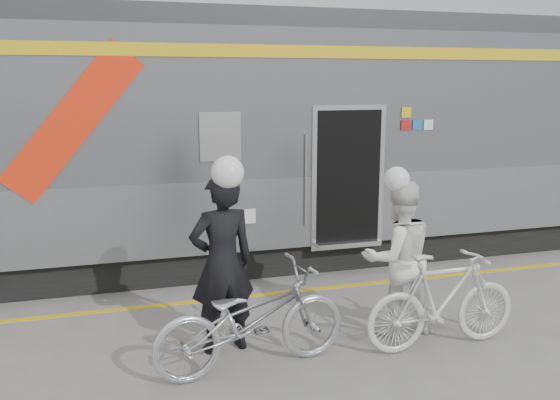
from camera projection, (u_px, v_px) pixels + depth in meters
name	position (u px, v px, depth m)	size (l,w,h in m)	color
ground	(386.00, 351.00, 6.78)	(90.00, 90.00, 0.00)	slate
train	(192.00, 141.00, 9.88)	(24.00, 3.17, 4.10)	black
safety_strip	(321.00, 288.00, 8.80)	(24.00, 0.12, 0.01)	gold
man	(222.00, 263.00, 6.62)	(0.75, 0.49, 2.06)	black
bicycle_left	(252.00, 319.00, 6.25)	(0.75, 2.16, 1.13)	#B3B5BB
woman	(398.00, 258.00, 7.13)	(0.92, 0.71, 1.88)	white
bicycle_right	(443.00, 300.00, 6.77)	(0.54, 1.90, 1.14)	silver
helmet_man	(220.00, 156.00, 6.38)	(0.36, 0.36, 0.36)	white
helmet_woman	(401.00, 168.00, 6.91)	(0.30, 0.30, 0.30)	white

